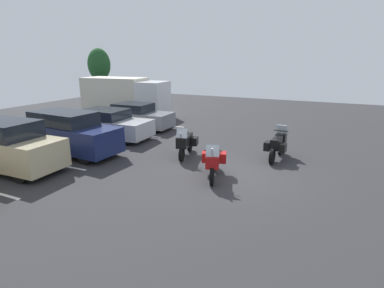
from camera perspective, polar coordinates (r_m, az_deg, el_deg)
name	(u,v)px	position (r m, az deg, el deg)	size (l,w,h in m)	color
ground	(229,174)	(11.70, 6.79, -5.59)	(44.00, 44.00, 0.10)	#2D2D30
motorcycle_touring	(213,160)	(11.01, 3.98, -3.03)	(2.12, 1.07, 1.39)	black
motorcycle_second	(278,144)	(13.54, 15.48, -0.07)	(2.12, 0.89, 1.36)	black
motorcycle_third	(186,142)	(13.32, -1.20, 0.30)	(2.06, 0.97, 1.38)	black
parking_stripes	(68,152)	(15.16, -21.93, -1.45)	(14.07, 4.82, 0.01)	silver
car_champagne	(7,146)	(13.62, -30.89, -0.27)	(1.86, 4.38, 1.91)	#C1B289
car_navy	(70,133)	(14.74, -21.63, 1.88)	(2.06, 4.75, 1.88)	navy
car_silver	(108,124)	(16.99, -15.19, 3.52)	(2.04, 4.61, 1.54)	#B7B7BC
car_grey	(135,116)	(19.11, -10.47, 5.04)	(1.91, 4.64, 1.51)	slate
box_truck	(125,95)	(23.32, -12.25, 8.75)	(2.69, 6.43, 2.75)	silver
tree_right	(99,65)	(36.43, -16.75, 13.81)	(2.43, 2.43, 5.13)	#4C3823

